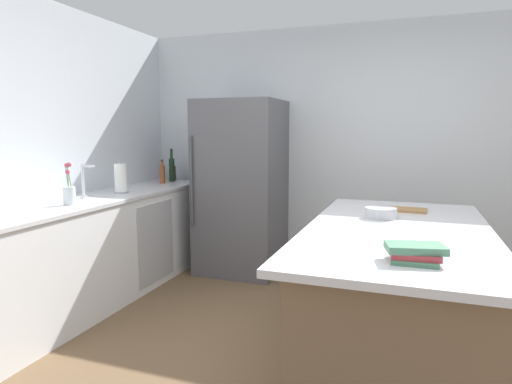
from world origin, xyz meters
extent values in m
plane|color=brown|center=(0.00, 0.00, 0.00)|extent=(7.20, 7.20, 0.00)
cube|color=silver|center=(0.00, 2.25, 1.30)|extent=(6.00, 0.10, 2.60)
cube|color=silver|center=(-2.45, 0.00, 1.30)|extent=(0.10, 6.00, 2.60)
cube|color=white|center=(-2.09, 0.69, 0.45)|extent=(0.62, 2.82, 0.90)
cube|color=silver|center=(-2.09, 0.69, 0.92)|extent=(0.65, 2.85, 0.03)
cube|color=#B2B5BA|center=(-1.77, 1.04, 0.45)|extent=(0.01, 0.60, 0.76)
cube|color=#7A6047|center=(0.45, 0.31, 0.44)|extent=(0.94, 1.94, 0.87)
cube|color=silver|center=(0.45, 0.31, 0.89)|extent=(1.10, 2.14, 0.04)
cube|color=#56565B|center=(-1.20, 1.83, 0.91)|extent=(0.85, 0.75, 1.83)
cylinder|color=#4C4C51|center=(-1.59, 1.43, 1.01)|extent=(0.02, 0.02, 0.91)
cylinder|color=silver|center=(-2.15, 0.53, 0.94)|extent=(0.05, 0.05, 0.02)
cylinder|color=silver|center=(-2.15, 0.53, 1.09)|extent=(0.02, 0.02, 0.28)
cylinder|color=silver|center=(-2.09, 0.53, 1.21)|extent=(0.14, 0.02, 0.02)
cylinder|color=silver|center=(-2.01, 0.22, 1.01)|extent=(0.10, 0.10, 0.14)
cylinder|color=#4C7F3D|center=(-2.03, 0.22, 1.12)|extent=(0.01, 0.03, 0.25)
sphere|color=#DB4C66|center=(-2.03, 0.22, 1.25)|extent=(0.04, 0.04, 0.04)
cylinder|color=#4C7F3D|center=(-2.01, 0.21, 1.09)|extent=(0.01, 0.01, 0.20)
sphere|color=#DB4C66|center=(-2.01, 0.21, 1.20)|extent=(0.04, 0.04, 0.04)
cylinder|color=#4C7F3D|center=(-2.00, 0.22, 1.12)|extent=(0.01, 0.05, 0.26)
sphere|color=#DB4C66|center=(-2.00, 0.22, 1.25)|extent=(0.04, 0.04, 0.04)
cylinder|color=gray|center=(-2.06, 0.92, 0.94)|extent=(0.14, 0.14, 0.01)
cylinder|color=white|center=(-2.06, 0.92, 1.08)|extent=(0.11, 0.11, 0.26)
cylinder|color=gray|center=(-2.06, 0.92, 1.23)|extent=(0.02, 0.02, 0.04)
cylinder|color=#5B3319|center=(-2.13, 2.00, 1.02)|extent=(0.07, 0.07, 0.17)
cylinder|color=#5B3319|center=(-2.13, 2.00, 1.14)|extent=(0.03, 0.03, 0.06)
cylinder|color=black|center=(-2.13, 2.00, 1.17)|extent=(0.03, 0.03, 0.01)
cylinder|color=#19381E|center=(-2.09, 1.90, 1.07)|extent=(0.06, 0.06, 0.26)
cylinder|color=#19381E|center=(-2.09, 1.90, 1.25)|extent=(0.03, 0.03, 0.10)
cylinder|color=black|center=(-2.09, 1.90, 1.30)|extent=(0.03, 0.03, 0.01)
cylinder|color=red|center=(-2.15, 1.80, 1.02)|extent=(0.05, 0.05, 0.17)
cylinder|color=red|center=(-2.15, 1.80, 1.13)|extent=(0.02, 0.02, 0.06)
cylinder|color=black|center=(-2.15, 1.80, 1.17)|extent=(0.02, 0.02, 0.01)
cylinder|color=#994C23|center=(-2.09, 1.71, 1.03)|extent=(0.06, 0.06, 0.19)
cylinder|color=#994C23|center=(-2.09, 1.71, 1.16)|extent=(0.03, 0.03, 0.05)
cylinder|color=black|center=(-2.09, 1.71, 1.19)|extent=(0.03, 0.03, 0.01)
cube|color=#4C7F60|center=(0.54, -0.40, 0.92)|extent=(0.20, 0.19, 0.02)
cube|color=#A83338|center=(0.54, -0.40, 0.95)|extent=(0.23, 0.18, 0.03)
cube|color=#4C7F60|center=(0.54, -0.40, 0.98)|extent=(0.29, 0.21, 0.03)
cylinder|color=#B2B5BA|center=(0.32, 0.61, 0.95)|extent=(0.21, 0.21, 0.07)
cube|color=#9E7042|center=(0.46, 0.96, 0.92)|extent=(0.35, 0.20, 0.02)
camera|label=1|loc=(0.51, -2.48, 1.51)|focal=30.70mm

